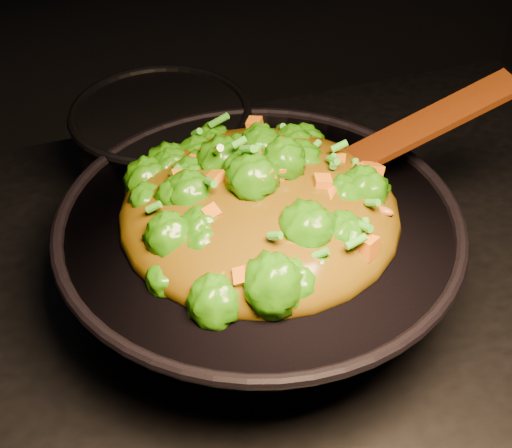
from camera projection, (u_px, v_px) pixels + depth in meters
name	position (u px, v px, depth m)	size (l,w,h in m)	color
wok	(259.00, 260.00, 0.80)	(0.43, 0.43, 0.12)	black
stir_fry	(260.00, 178.00, 0.73)	(0.30, 0.30, 0.10)	#266F07
spatula	(396.00, 140.00, 0.79)	(0.29, 0.04, 0.01)	#3B1506
back_pot	(164.00, 149.00, 0.96)	(0.23, 0.23, 0.13)	black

